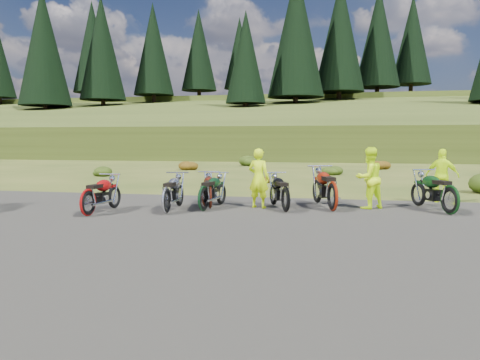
# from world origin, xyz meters

# --- Properties ---
(ground) EXTENTS (300.00, 300.00, 0.00)m
(ground) POSITION_xyz_m (0.00, 0.00, 0.00)
(ground) COLOR #314316
(ground) RESTS_ON ground
(gravel_pad) EXTENTS (20.00, 12.00, 0.04)m
(gravel_pad) POSITION_xyz_m (0.00, -2.00, 0.00)
(gravel_pad) COLOR black
(gravel_pad) RESTS_ON ground
(hill_slope) EXTENTS (300.00, 45.97, 9.37)m
(hill_slope) POSITION_xyz_m (0.00, 50.00, 0.00)
(hill_slope) COLOR #344216
(hill_slope) RESTS_ON ground
(hill_plateau) EXTENTS (300.00, 90.00, 9.17)m
(hill_plateau) POSITION_xyz_m (0.00, 110.00, 0.00)
(hill_plateau) COLOR #344216
(hill_plateau) RESTS_ON ground
(conifer_14) EXTENTS (5.28, 5.28, 14.00)m
(conifer_14) POSITION_xyz_m (-51.00, 70.00, 16.55)
(conifer_14) COLOR black
(conifer_14) RESTS_ON ground
(conifer_15) EXTENTS (7.92, 7.92, 20.00)m
(conifer_15) POSITION_xyz_m (-45.00, 76.00, 20.16)
(conifer_15) COLOR black
(conifer_15) RESTS_ON ground
(conifer_16) EXTENTS (7.48, 7.48, 19.00)m
(conifer_16) POSITION_xyz_m (-39.00, 51.00, 15.28)
(conifer_16) COLOR black
(conifer_16) RESTS_ON ground
(conifer_17) EXTENTS (7.04, 7.04, 18.00)m
(conifer_17) POSITION_xyz_m (-33.00, 57.00, 15.97)
(conifer_17) COLOR black
(conifer_17) RESTS_ON ground
(conifer_18) EXTENTS (6.60, 6.60, 17.00)m
(conifer_18) POSITION_xyz_m (-27.00, 63.00, 16.66)
(conifer_18) COLOR black
(conifer_18) RESTS_ON ground
(conifer_19) EXTENTS (6.16, 6.16, 16.00)m
(conifer_19) POSITION_xyz_m (-21.00, 69.00, 17.36)
(conifer_19) COLOR black
(conifer_19) RESTS_ON ground
(conifer_20) EXTENTS (5.72, 5.72, 15.00)m
(conifer_20) POSITION_xyz_m (-15.00, 75.00, 17.65)
(conifer_20) COLOR black
(conifer_20) RESTS_ON ground
(conifer_21) EXTENTS (5.28, 5.28, 14.00)m
(conifer_21) POSITION_xyz_m (-9.00, 50.00, 12.56)
(conifer_21) COLOR black
(conifer_21) RESTS_ON ground
(conifer_22) EXTENTS (7.92, 7.92, 20.00)m
(conifer_22) POSITION_xyz_m (-3.00, 56.00, 16.77)
(conifer_22) COLOR black
(conifer_22) RESTS_ON ground
(conifer_23) EXTENTS (7.48, 7.48, 19.00)m
(conifer_23) POSITION_xyz_m (3.00, 62.00, 17.47)
(conifer_23) COLOR black
(conifer_23) RESTS_ON ground
(conifer_24) EXTENTS (7.04, 7.04, 18.00)m
(conifer_24) POSITION_xyz_m (9.00, 68.00, 18.16)
(conifer_24) COLOR black
(conifer_24) RESTS_ON ground
(conifer_25) EXTENTS (6.60, 6.60, 17.00)m
(conifer_25) POSITION_xyz_m (15.00, 74.00, 18.66)
(conifer_25) COLOR black
(conifer_25) RESTS_ON ground
(shrub_1) EXTENTS (1.03, 1.03, 0.61)m
(shrub_1) POSITION_xyz_m (-9.10, 11.30, 0.31)
(shrub_1) COLOR #1F380E
(shrub_1) RESTS_ON ground
(shrub_2) EXTENTS (1.30, 1.30, 0.77)m
(shrub_2) POSITION_xyz_m (-6.20, 16.60, 0.38)
(shrub_2) COLOR #69380D
(shrub_2) RESTS_ON ground
(shrub_3) EXTENTS (1.56, 1.56, 0.92)m
(shrub_3) POSITION_xyz_m (-3.30, 21.90, 0.46)
(shrub_3) COLOR #1F380E
(shrub_3) RESTS_ON ground
(shrub_4) EXTENTS (0.77, 0.77, 0.45)m
(shrub_4) POSITION_xyz_m (-0.40, 9.20, 0.23)
(shrub_4) COLOR #69380D
(shrub_4) RESTS_ON ground
(shrub_5) EXTENTS (1.03, 1.03, 0.61)m
(shrub_5) POSITION_xyz_m (2.50, 14.50, 0.31)
(shrub_5) COLOR #1F380E
(shrub_5) RESTS_ON ground
(shrub_6) EXTENTS (1.30, 1.30, 0.77)m
(shrub_6) POSITION_xyz_m (5.40, 19.80, 0.38)
(shrub_6) COLOR #69380D
(shrub_6) RESTS_ON ground
(motorcycle_1) EXTENTS (0.72, 1.92, 0.99)m
(motorcycle_1) POSITION_xyz_m (-3.13, -0.54, 0.00)
(motorcycle_1) COLOR #970B0B
(motorcycle_1) RESTS_ON ground
(motorcycle_2) EXTENTS (0.87, 1.94, 0.98)m
(motorcycle_2) POSITION_xyz_m (-0.60, 0.80, 0.00)
(motorcycle_2) COLOR black
(motorcycle_2) RESTS_ON ground
(motorcycle_3) EXTENTS (0.77, 1.96, 1.00)m
(motorcycle_3) POSITION_xyz_m (-1.39, 0.17, 0.00)
(motorcycle_3) COLOR #A3A3A8
(motorcycle_3) RESTS_ON ground
(motorcycle_4) EXTENTS (1.15, 1.95, 0.97)m
(motorcycle_4) POSITION_xyz_m (-0.54, 1.22, 0.00)
(motorcycle_4) COLOR #42140B
(motorcycle_4) RESTS_ON ground
(motorcycle_5) EXTENTS (1.29, 1.98, 0.99)m
(motorcycle_5) POSITION_xyz_m (1.51, 1.06, 0.00)
(motorcycle_5) COLOR black
(motorcycle_5) RESTS_ON ground
(motorcycle_6) EXTENTS (1.38, 2.33, 1.16)m
(motorcycle_6) POSITION_xyz_m (2.68, 1.46, 0.00)
(motorcycle_6) COLOR maroon
(motorcycle_6) RESTS_ON ground
(motorcycle_7) EXTENTS (1.45, 2.18, 1.09)m
(motorcycle_7) POSITION_xyz_m (5.54, 1.49, 0.00)
(motorcycle_7) COLOR black
(motorcycle_7) RESTS_ON ground
(person_middle) EXTENTS (0.67, 0.53, 1.62)m
(person_middle) POSITION_xyz_m (0.70, 1.67, 0.81)
(person_middle) COLOR #C2EA0C
(person_middle) RESTS_ON ground
(person_right_a) EXTENTS (1.02, 0.98, 1.65)m
(person_right_a) POSITION_xyz_m (3.63, 2.14, 0.83)
(person_right_a) COLOR #C2EA0C
(person_right_a) RESTS_ON ground
(person_right_b) EXTENTS (1.01, 0.70, 1.59)m
(person_right_b) POSITION_xyz_m (5.82, 3.82, 0.79)
(person_right_b) COLOR #C2EA0C
(person_right_b) RESTS_ON ground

